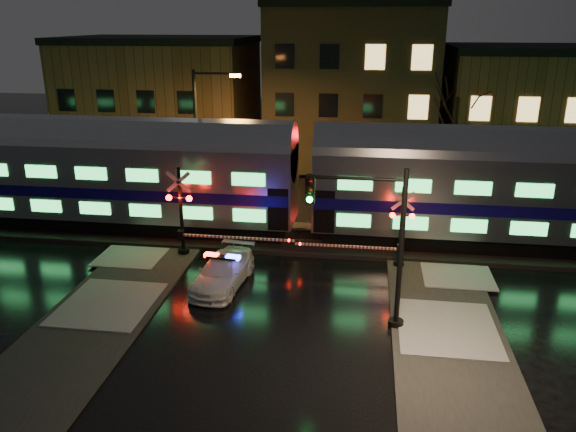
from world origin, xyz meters
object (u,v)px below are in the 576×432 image
object	(u,v)px
crossing_signal_left	(188,221)
traffic_light	(374,246)
police_car	(223,272)
streetlight	(201,132)
crossing_signal_right	(392,236)

from	to	relation	value
crossing_signal_left	traffic_light	size ratio (longest dim) A/B	1.02
police_car	crossing_signal_left	world-z (taller)	crossing_signal_left
police_car	streetlight	size ratio (longest dim) A/B	0.56
crossing_signal_left	crossing_signal_right	bearing A→B (deg)	-0.07
police_car	crossing_signal_right	bearing A→B (deg)	27.95
crossing_signal_left	streetlight	xyz separation A→B (m)	(-1.19, 6.69, 2.90)
crossing_signal_right	crossing_signal_left	bearing A→B (deg)	179.93
police_car	streetlight	bearing A→B (deg)	116.47
crossing_signal_left	streetlight	size ratio (longest dim) A/B	0.75
crossing_signal_right	crossing_signal_left	distance (m)	9.45
police_car	streetlight	world-z (taller)	streetlight
police_car	traffic_light	world-z (taller)	traffic_light
streetlight	police_car	bearing A→B (deg)	-69.69
crossing_signal_right	streetlight	distance (m)	12.95
streetlight	traffic_light	bearing A→B (deg)	-51.12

